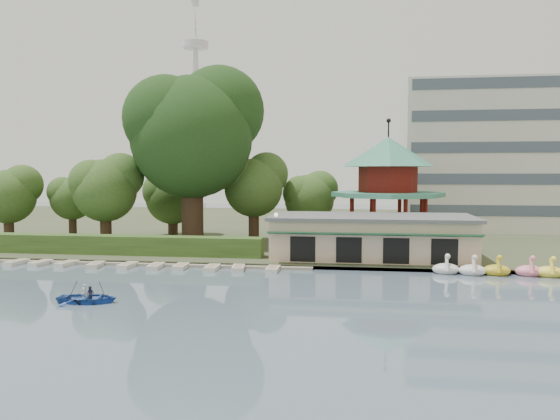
% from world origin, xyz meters
% --- Properties ---
extents(ground_plane, '(220.00, 220.00, 0.00)m').
position_xyz_m(ground_plane, '(0.00, 0.00, 0.00)').
color(ground_plane, slate).
rests_on(ground_plane, ground).
extents(shore, '(220.00, 70.00, 0.40)m').
position_xyz_m(shore, '(0.00, 52.00, 0.20)').
color(shore, '#424930').
rests_on(shore, ground).
extents(embankment, '(220.00, 0.60, 0.30)m').
position_xyz_m(embankment, '(0.00, 17.30, 0.15)').
color(embankment, gray).
rests_on(embankment, ground).
extents(dock, '(34.00, 1.60, 0.24)m').
position_xyz_m(dock, '(-12.00, 17.20, 0.12)').
color(dock, gray).
rests_on(dock, ground).
extents(boathouse, '(18.60, 9.39, 3.90)m').
position_xyz_m(boathouse, '(10.00, 21.97, 2.37)').
color(boathouse, beige).
rests_on(boathouse, shore).
extents(pavilion, '(12.40, 12.40, 13.50)m').
position_xyz_m(pavilion, '(12.00, 32.00, 7.48)').
color(pavilion, beige).
rests_on(pavilion, shore).
extents(office_building, '(38.00, 18.00, 20.00)m').
position_xyz_m(office_building, '(32.67, 49.00, 9.73)').
color(office_building, silver).
rests_on(office_building, shore).
extents(broadcast_tower, '(8.00, 8.00, 96.00)m').
position_xyz_m(broadcast_tower, '(-42.00, 140.00, 33.98)').
color(broadcast_tower, silver).
rests_on(broadcast_tower, ground).
extents(hedge, '(30.00, 2.00, 1.80)m').
position_xyz_m(hedge, '(-15.00, 20.50, 1.30)').
color(hedge, '#395923').
rests_on(hedge, shore).
extents(lamp_post, '(0.36, 0.36, 4.28)m').
position_xyz_m(lamp_post, '(1.50, 19.00, 3.34)').
color(lamp_post, black).
rests_on(lamp_post, shore).
extents(big_tree, '(14.41, 13.43, 19.53)m').
position_xyz_m(big_tree, '(-8.82, 28.21, 13.00)').
color(big_tree, '#3A281C').
rests_on(big_tree, shore).
extents(small_trees, '(39.59, 16.86, 10.18)m').
position_xyz_m(small_trees, '(-13.25, 31.35, 6.17)').
color(small_trees, '#3A281C').
rests_on(small_trees, shore).
extents(swan_boats, '(18.73, 2.12, 1.92)m').
position_xyz_m(swan_boats, '(24.07, 16.51, 0.40)').
color(swan_boats, white).
rests_on(swan_boats, ground).
extents(moored_rowboats, '(30.07, 2.72, 0.36)m').
position_xyz_m(moored_rowboats, '(-12.74, 15.83, 0.18)').
color(moored_rowboats, beige).
rests_on(moored_rowboats, ground).
extents(rowboat_with_passengers, '(5.52, 4.10, 2.01)m').
position_xyz_m(rowboat_with_passengers, '(-8.36, 3.31, 0.55)').
color(rowboat_with_passengers, '#2A53A1').
rests_on(rowboat_with_passengers, ground).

